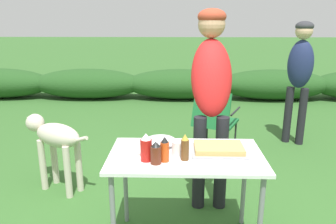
# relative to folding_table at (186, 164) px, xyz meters

# --- Properties ---
(shrub_hedge) EXTENTS (14.40, 0.90, 0.64)m
(shrub_hedge) POSITION_rel_folding_table_xyz_m (0.00, 4.78, -0.34)
(shrub_hedge) COLOR #234C1E
(shrub_hedge) RESTS_ON ground
(folding_table) EXTENTS (1.10, 0.64, 0.74)m
(folding_table) POSITION_rel_folding_table_xyz_m (0.00, 0.00, 0.00)
(folding_table) COLOR white
(folding_table) RESTS_ON ground
(food_tray) EXTENTS (0.39, 0.27, 0.06)m
(food_tray) POSITION_rel_folding_table_xyz_m (0.24, 0.04, 0.10)
(food_tray) COLOR #9E9EA3
(food_tray) RESTS_ON folding_table
(plate_stack) EXTENTS (0.22, 0.22, 0.02)m
(plate_stack) POSITION_rel_folding_table_xyz_m (-0.41, 0.03, 0.09)
(plate_stack) COLOR white
(plate_stack) RESTS_ON folding_table
(mixing_bowl) EXTENTS (0.25, 0.25, 0.07)m
(mixing_bowl) POSITION_rel_folding_table_xyz_m (-0.19, 0.17, 0.11)
(mixing_bowl) COLOR silver
(mixing_bowl) RESTS_ON folding_table
(paper_cup_stack) EXTENTS (0.08, 0.08, 0.11)m
(paper_cup_stack) POSITION_rel_folding_table_xyz_m (-0.06, -0.03, 0.13)
(paper_cup_stack) COLOR white
(paper_cup_stack) RESTS_ON folding_table
(hot_sauce_bottle) EXTENTS (0.06, 0.06, 0.18)m
(hot_sauce_bottle) POSITION_rel_folding_table_xyz_m (-0.15, -0.12, 0.16)
(hot_sauce_bottle) COLOR #CC4214
(hot_sauce_bottle) RESTS_ON folding_table
(ketchup_bottle) EXTENTS (0.08, 0.08, 0.20)m
(ketchup_bottle) POSITION_rel_folding_table_xyz_m (-0.27, -0.12, 0.17)
(ketchup_bottle) COLOR red
(ketchup_bottle) RESTS_ON folding_table
(bbq_sauce_bottle) EXTENTS (0.07, 0.07, 0.16)m
(bbq_sauce_bottle) POSITION_rel_folding_table_xyz_m (-0.21, -0.16, 0.15)
(bbq_sauce_bottle) COLOR #562314
(bbq_sauce_bottle) RESTS_ON folding_table
(beer_bottle) EXTENTS (0.06, 0.06, 0.19)m
(beer_bottle) POSITION_rel_folding_table_xyz_m (-0.01, -0.10, 0.16)
(beer_bottle) COLOR brown
(beer_bottle) RESTS_ON folding_table
(standing_person_in_olive_jacket) EXTENTS (0.36, 0.51, 1.76)m
(standing_person_in_olive_jacket) POSITION_rel_folding_table_xyz_m (0.23, 0.65, 0.46)
(standing_person_in_olive_jacket) COLOR black
(standing_person_in_olive_jacket) RESTS_ON ground
(standing_person_in_gray_fleece) EXTENTS (0.40, 0.37, 1.65)m
(standing_person_in_gray_fleece) POSITION_rel_folding_table_xyz_m (1.55, 2.18, 0.38)
(standing_person_in_gray_fleece) COLOR black
(standing_person_in_gray_fleece) RESTS_ON ground
(dog) EXTENTS (0.76, 0.47, 0.76)m
(dog) POSITION_rel_folding_table_xyz_m (-1.26, 0.81, -0.13)
(dog) COLOR beige
(dog) RESTS_ON ground
(camp_chair_green_behind_table) EXTENTS (0.66, 0.73, 0.83)m
(camp_chair_green_behind_table) POSITION_rel_folding_table_xyz_m (0.41, 1.78, -0.20)
(camp_chair_green_behind_table) COLOR #19602D
(camp_chair_green_behind_table) RESTS_ON ground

